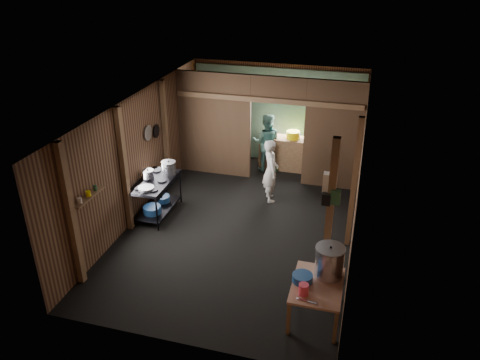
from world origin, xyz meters
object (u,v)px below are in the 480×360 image
(stock_pot, at_px, (329,262))
(pink_bucket, at_px, (304,289))
(cook, at_px, (271,171))
(yellow_tub, at_px, (293,135))
(prep_table, at_px, (316,300))
(gas_range, at_px, (156,197))
(stove_pot_large, at_px, (169,168))

(stock_pot, bearing_deg, pink_bucket, -118.98)
(cook, bearing_deg, pink_bucket, 175.53)
(cook, bearing_deg, yellow_tub, -29.47)
(stock_pot, xyz_separation_m, cook, (-1.62, 3.29, -0.14))
(prep_table, bearing_deg, gas_range, 148.63)
(pink_bucket, height_order, yellow_tub, yellow_tub)
(stove_pot_large, relative_size, stock_pot, 0.59)
(prep_table, bearing_deg, pink_bucket, -121.34)
(pink_bucket, relative_size, cook, 0.12)
(gas_range, relative_size, prep_table, 1.31)
(cook, bearing_deg, stove_pot_large, 90.94)
(pink_bucket, bearing_deg, prep_table, 58.66)
(yellow_tub, bearing_deg, prep_table, -76.29)
(pink_bucket, distance_m, cook, 4.06)
(stock_pot, bearing_deg, stove_pot_large, 147.26)
(gas_range, bearing_deg, cook, 30.19)
(yellow_tub, bearing_deg, stock_pot, -74.23)
(pink_bucket, relative_size, yellow_tub, 0.52)
(stove_pot_large, relative_size, yellow_tub, 0.92)
(prep_table, height_order, pink_bucket, pink_bucket)
(yellow_tub, bearing_deg, cook, -96.04)
(gas_range, distance_m, stove_pot_large, 0.67)
(yellow_tub, bearing_deg, stove_pot_large, -129.44)
(stove_pot_large, distance_m, pink_bucket, 4.46)
(stock_pot, bearing_deg, yellow_tub, 105.77)
(stove_pot_large, distance_m, cook, 2.26)
(gas_range, bearing_deg, pink_bucket, -35.79)
(prep_table, xyz_separation_m, cook, (-1.49, 3.55, 0.42))
(pink_bucket, bearing_deg, cook, 108.96)
(prep_table, relative_size, yellow_tub, 3.04)
(stove_pot_large, xyz_separation_m, pink_bucket, (3.37, -2.91, -0.24))
(stove_pot_large, height_order, yellow_tub, stove_pot_large)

